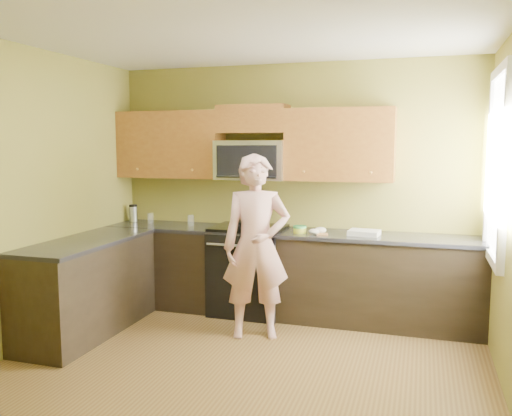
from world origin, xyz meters
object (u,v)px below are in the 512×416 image
at_px(travel_mug, 133,222).
at_px(microwave, 252,179).
at_px(stove, 249,269).
at_px(frying_pan, 245,227).
at_px(butter_tub, 300,233).
at_px(woman, 256,246).

bearing_deg(travel_mug, microwave, -0.34).
height_order(stove, frying_pan, frying_pan).
relative_size(stove, frying_pan, 1.91).
relative_size(stove, butter_tub, 6.97).
distance_m(woman, frying_pan, 0.71).
xyz_separation_m(frying_pan, travel_mug, (-1.46, 0.17, -0.03)).
xyz_separation_m(woman, travel_mug, (-1.78, 0.80, 0.05)).
xyz_separation_m(microwave, travel_mug, (-1.48, 0.01, -0.53)).
xyz_separation_m(stove, frying_pan, (-0.03, -0.04, 0.47)).
xyz_separation_m(microwave, butter_tub, (0.58, -0.21, -0.53)).
distance_m(microwave, frying_pan, 0.53).
height_order(woman, frying_pan, woman).
distance_m(butter_tub, travel_mug, 2.08).
xyz_separation_m(stove, microwave, (0.00, 0.12, 0.97)).
distance_m(microwave, woman, 1.03).
relative_size(microwave, butter_tub, 5.58).
bearing_deg(microwave, travel_mug, 179.66).
height_order(stove, woman, woman).
bearing_deg(microwave, butter_tub, -20.23).
xyz_separation_m(woman, frying_pan, (-0.32, 0.63, 0.08)).
bearing_deg(travel_mug, stove, -5.16).
distance_m(frying_pan, travel_mug, 1.47).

